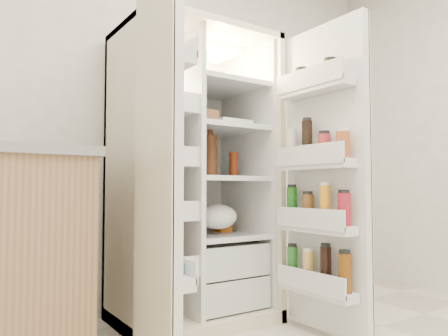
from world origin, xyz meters
TOP-DOWN VIEW (x-y plane):
  - wall_back at (0.00, 2.00)m, footprint 4.00×0.02m
  - refrigerator at (0.02, 1.65)m, footprint 0.92×0.70m
  - freezer_door at (-0.49, 1.05)m, footprint 0.15×0.40m
  - fridge_door at (0.48, 0.96)m, footprint 0.17×0.58m

SIDE VIEW (x-z plane):
  - refrigerator at x=0.02m, z-range -0.16..1.64m
  - fridge_door at x=0.48m, z-range 0.01..1.73m
  - freezer_door at x=-0.49m, z-range 0.03..1.75m
  - wall_back at x=0.00m, z-range 0.00..2.70m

